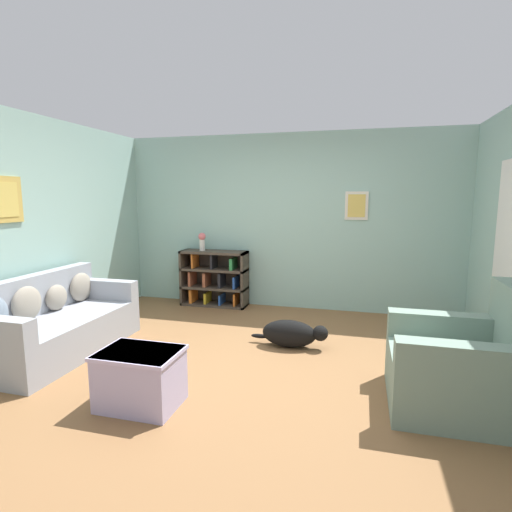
{
  "coord_description": "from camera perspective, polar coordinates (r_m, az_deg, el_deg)",
  "views": [
    {
      "loc": [
        1.08,
        -3.68,
        1.68
      ],
      "look_at": [
        0.0,
        0.4,
        1.05
      ],
      "focal_mm": 28.0,
      "sensor_mm": 36.0,
      "label": 1
    }
  ],
  "objects": [
    {
      "name": "wall_back",
      "position": [
        6.04,
        4.55,
        4.88
      ],
      "size": [
        5.6,
        0.13,
        2.6
      ],
      "color": "#93BCB2",
      "rests_on": "ground_plane"
    },
    {
      "name": "couch",
      "position": [
        4.87,
        -26.75,
        -8.69
      ],
      "size": [
        0.83,
        1.77,
        0.84
      ],
      "color": "#9399A3",
      "rests_on": "ground_plane"
    },
    {
      "name": "recliner_chair",
      "position": [
        3.67,
        27.76,
        -13.87
      ],
      "size": [
        1.02,
        0.95,
        1.0
      ],
      "color": "gray",
      "rests_on": "ground_plane"
    },
    {
      "name": "wall_left",
      "position": [
        5.18,
        -29.76,
        3.19
      ],
      "size": [
        0.13,
        5.0,
        2.6
      ],
      "color": "#93BCB2",
      "rests_on": "ground_plane"
    },
    {
      "name": "ground_plane",
      "position": [
        4.19,
        -1.46,
        -15.18
      ],
      "size": [
        14.0,
        14.0,
        0.0
      ],
      "primitive_type": "plane",
      "color": "brown"
    },
    {
      "name": "vase",
      "position": [
        6.19,
        -7.71,
        2.21
      ],
      "size": [
        0.11,
        0.11,
        0.28
      ],
      "color": "silver",
      "rests_on": "bookshelf"
    },
    {
      "name": "coffee_table",
      "position": [
        3.48,
        -16.2,
        -16.23
      ],
      "size": [
        0.64,
        0.47,
        0.46
      ],
      "color": "#ADA3CC",
      "rests_on": "ground_plane"
    },
    {
      "name": "dog",
      "position": [
        4.58,
        5.1,
        -10.97
      ],
      "size": [
        0.89,
        0.28,
        0.31
      ],
      "color": "black",
      "rests_on": "ground_plane"
    },
    {
      "name": "bookshelf",
      "position": [
        6.24,
        -5.95,
        -3.21
      ],
      "size": [
        1.02,
        0.35,
        0.85
      ],
      "color": "#42382D",
      "rests_on": "ground_plane"
    }
  ]
}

